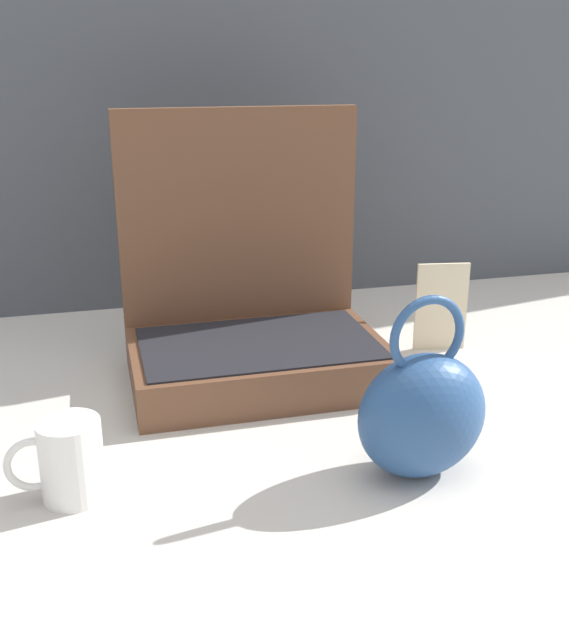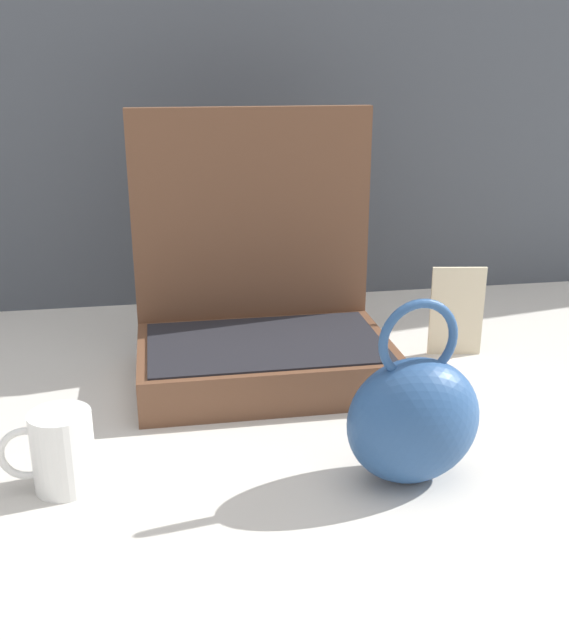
% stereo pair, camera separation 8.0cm
% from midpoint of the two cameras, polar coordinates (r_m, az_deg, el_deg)
% --- Properties ---
extents(ground_plane, '(6.00, 6.00, 0.00)m').
position_cam_midpoint_polar(ground_plane, '(1.09, 2.38, -7.15)').
color(ground_plane, beige).
extents(open_suitcase, '(0.40, 0.28, 0.42)m').
position_cam_midpoint_polar(open_suitcase, '(1.20, 0.06, 0.35)').
color(open_suitcase, brown).
rests_on(open_suitcase, ground_plane).
extents(teal_pouch_handbag, '(0.18, 0.13, 0.23)m').
position_cam_midpoint_polar(teal_pouch_handbag, '(0.92, 12.43, -7.43)').
color(teal_pouch_handbag, '#284C7F').
rests_on(teal_pouch_handbag, ground_plane).
extents(coffee_mug, '(0.11, 0.07, 0.10)m').
position_cam_midpoint_polar(coffee_mug, '(0.92, -14.48, -9.78)').
color(coffee_mug, white).
rests_on(coffee_mug, ground_plane).
extents(info_card_left, '(0.09, 0.02, 0.16)m').
position_cam_midpoint_polar(info_card_left, '(1.32, 14.84, 0.63)').
color(info_card_left, beige).
rests_on(info_card_left, ground_plane).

